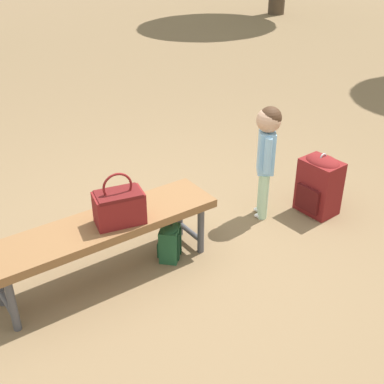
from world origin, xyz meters
TOP-DOWN VIEW (x-y plane):
  - ground_plane at (0.00, 0.00)m, footprint 40.00×40.00m
  - park_bench at (-0.56, -0.01)m, footprint 1.61×0.43m
  - handbag at (-0.47, -0.07)m, footprint 0.35×0.24m
  - child_standing at (0.87, -0.00)m, footprint 0.19×0.22m
  - backpack_large at (1.29, -0.21)m, footprint 0.30×0.34m
  - backpack_small at (-0.09, -0.08)m, footprint 0.22×0.22m

SIDE VIEW (x-z plane):
  - ground_plane at x=0.00m, z-range 0.00..0.00m
  - backpack_small at x=-0.09m, z-range 0.00..0.30m
  - backpack_large at x=1.29m, z-range 0.00..0.54m
  - park_bench at x=-0.56m, z-range 0.17..0.62m
  - handbag at x=-0.47m, z-range 0.39..0.76m
  - child_standing at x=0.87m, z-range 0.16..1.12m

